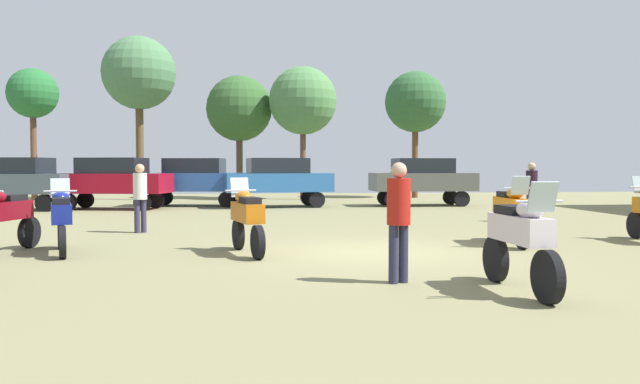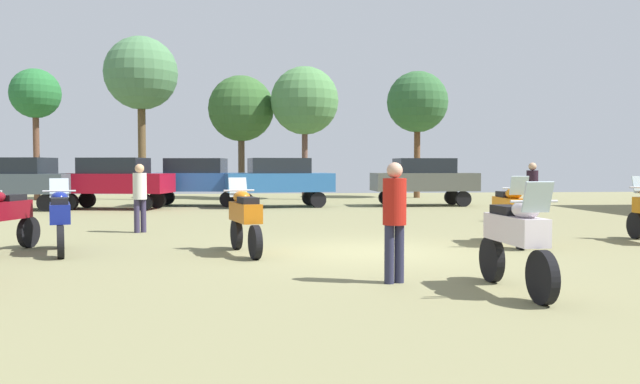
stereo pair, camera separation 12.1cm
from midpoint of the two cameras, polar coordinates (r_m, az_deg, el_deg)
ground_plane at (r=12.38m, az=4.99°, el=-5.52°), size 44.00×52.00×0.02m
motorcycle_1 at (r=13.98m, az=17.14°, el=-1.65°), size 0.62×2.22×1.49m
motorcycle_3 at (r=12.08m, az=-6.58°, el=-2.26°), size 0.77×2.04×1.46m
motorcycle_4 at (r=13.57m, az=-26.66°, el=-1.95°), size 0.76×2.12×1.48m
motorcycle_8 at (r=8.76m, az=17.83°, el=-3.99°), size 0.62×2.18×1.50m
motorcycle_9 at (r=13.09m, az=-22.40°, el=-2.10°), size 0.83×2.08×1.44m
car_1 at (r=26.65m, az=9.60°, el=1.26°), size 4.32×1.85×2.00m
car_2 at (r=26.70m, az=-11.10°, el=1.25°), size 4.51×2.39×2.00m
car_3 at (r=25.54m, az=-18.13°, el=1.12°), size 4.57×2.62×2.00m
car_4 at (r=26.45m, az=-25.69°, el=1.04°), size 4.55×2.53×2.00m
car_5 at (r=25.46m, az=-3.63°, el=1.23°), size 4.52×2.41×2.00m
person_1 at (r=9.06m, az=7.19°, el=-1.89°), size 0.44×0.44×1.75m
person_2 at (r=19.78m, az=18.96°, el=0.42°), size 0.37×0.37×1.79m
person_3 at (r=16.40m, az=-15.92°, el=-0.05°), size 0.47×0.47×1.74m
tree_1 at (r=33.50m, az=8.98°, el=8.06°), size 3.20×3.20×6.64m
tree_2 at (r=31.43m, az=-1.29°, el=8.29°), size 3.39×3.39×6.63m
tree_3 at (r=33.80m, az=-24.45°, el=8.06°), size 2.41×2.41×6.43m
tree_5 at (r=32.58m, az=-15.91°, el=10.30°), size 3.60×3.60×8.07m
tree_6 at (r=32.73m, az=-7.10°, el=7.52°), size 3.39×3.39×6.34m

